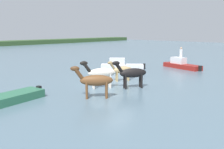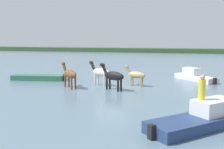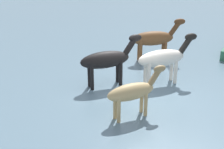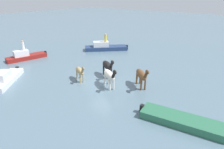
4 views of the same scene
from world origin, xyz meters
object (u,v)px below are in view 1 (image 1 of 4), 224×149
object	(u,v)px
horse_gray_outer	(100,73)
horse_pinto_flank	(95,81)
horse_dun_straggler	(132,73)
horse_dark_mare	(122,70)
boat_tender_starboard	(181,65)
person_spotter_bow	(181,53)
boat_skiff_near	(121,66)
boat_motor_center	(3,101)

from	to	relation	value
horse_gray_outer	horse_pinto_flank	size ratio (longest dim) A/B	1.09
horse_dun_straggler	horse_dark_mare	world-z (taller)	horse_dun_straggler
horse_dun_straggler	horse_pinto_flank	bearing A→B (deg)	30.73
boat_tender_starboard	person_spotter_bow	distance (m)	1.43
horse_dun_straggler	horse_gray_outer	bearing A→B (deg)	-16.55
horse_gray_outer	boat_tender_starboard	world-z (taller)	horse_gray_outer
horse_pinto_flank	boat_tender_starboard	xyz separation A→B (m)	(15.07, 2.04, -0.83)
horse_gray_outer	boat_tender_starboard	size ratio (longest dim) A/B	0.51
horse_dun_straggler	person_spotter_bow	size ratio (longest dim) A/B	2.10
horse_dark_mare	boat_skiff_near	bearing A→B (deg)	-112.45
horse_dun_straggler	boat_tender_starboard	xyz separation A→B (m)	(11.36, 2.02, -0.83)
boat_motor_center	person_spotter_bow	bearing A→B (deg)	168.89
horse_pinto_flank	boat_tender_starboard	distance (m)	15.23
boat_tender_starboard	boat_motor_center	world-z (taller)	boat_tender_starboard
horse_dark_mare	boat_tender_starboard	distance (m)	9.95
boat_tender_starboard	boat_skiff_near	size ratio (longest dim) A/B	1.11
horse_pinto_flank	boat_motor_center	xyz separation A→B (m)	(-4.62, 2.95, -0.97)
horse_gray_outer	person_spotter_bow	world-z (taller)	person_spotter_bow
horse_gray_outer	person_spotter_bow	size ratio (longest dim) A/B	2.08
boat_skiff_near	boat_motor_center	bearing A→B (deg)	63.98
horse_gray_outer	boat_motor_center	distance (m)	6.92
horse_pinto_flank	horse_gray_outer	bearing A→B (deg)	-99.99
boat_skiff_near	person_spotter_bow	world-z (taller)	person_spotter_bow
horse_pinto_flank	boat_tender_starboard	world-z (taller)	horse_pinto_flank
boat_motor_center	horse_dun_straggler	bearing A→B (deg)	151.83
horse_dun_straggler	boat_skiff_near	bearing A→B (deg)	-103.43
boat_skiff_near	boat_motor_center	distance (m)	15.26
person_spotter_bow	boat_skiff_near	bearing A→B (deg)	136.68
horse_dark_mare	boat_motor_center	size ratio (longest dim) A/B	0.40
boat_skiff_near	person_spotter_bow	distance (m)	6.85
boat_tender_starboard	person_spotter_bow	xyz separation A→B (m)	(-0.03, 0.11, 1.42)
horse_dun_straggler	boat_tender_starboard	bearing A→B (deg)	-139.51
horse_pinto_flank	person_spotter_bow	distance (m)	15.20
boat_skiff_near	horse_dark_mare	bearing A→B (deg)	91.18
horse_gray_outer	boat_skiff_near	bearing A→B (deg)	-116.48
horse_dun_straggler	person_spotter_bow	distance (m)	11.54
horse_dun_straggler	horse_pinto_flank	size ratio (longest dim) A/B	1.10
horse_gray_outer	horse_dark_mare	bearing A→B (deg)	-137.70
horse_dark_mare	boat_tender_starboard	xyz separation A→B (m)	(9.92, -0.25, -0.64)
horse_gray_outer	horse_pinto_flank	bearing A→B (deg)	70.38
horse_gray_outer	boat_motor_center	size ratio (longest dim) A/B	0.46
horse_dun_straggler	horse_gray_outer	size ratio (longest dim) A/B	1.01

